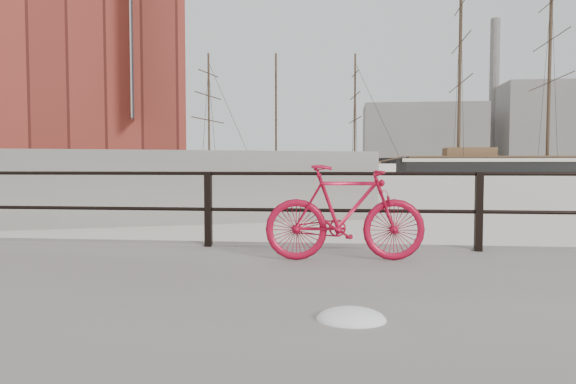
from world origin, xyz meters
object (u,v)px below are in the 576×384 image
(bicycle, at_px, (345,213))
(barque_black, at_px, (547,173))
(schooner_left, at_px, (175,174))
(workboat_far, at_px, (107,179))
(schooner_mid, at_px, (315,174))
(workboat_near, at_px, (81,182))

(bicycle, relative_size, barque_black, 0.03)
(bicycle, height_order, schooner_left, schooner_left)
(workboat_far, bearing_deg, bicycle, -103.13)
(bicycle, xyz_separation_m, workboat_far, (-24.92, 46.06, -0.90))
(schooner_mid, relative_size, workboat_near, 2.42)
(schooner_mid, height_order, schooner_left, schooner_mid)
(workboat_near, bearing_deg, schooner_left, 95.85)
(schooner_left, xyz_separation_m, workboat_near, (4.10, -36.88, 0.00))
(schooner_mid, bearing_deg, workboat_near, -119.21)
(workboat_near, bearing_deg, workboat_far, 103.99)
(schooner_mid, height_order, workboat_far, schooner_mid)
(workboat_far, bearing_deg, schooner_mid, 17.23)
(workboat_near, height_order, workboat_far, same)
(bicycle, relative_size, workboat_near, 0.15)
(workboat_far, bearing_deg, schooner_left, 51.38)
(barque_black, xyz_separation_m, schooner_mid, (-40.07, -8.77, 0.00))
(workboat_near, bearing_deg, barque_black, 42.08)
(schooner_left, height_order, workboat_far, schooner_left)
(barque_black, relative_size, schooner_mid, 2.29)
(schooner_mid, distance_m, workboat_far, 39.08)
(barque_black, bearing_deg, schooner_left, -163.46)
(schooner_left, distance_m, workboat_near, 37.10)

